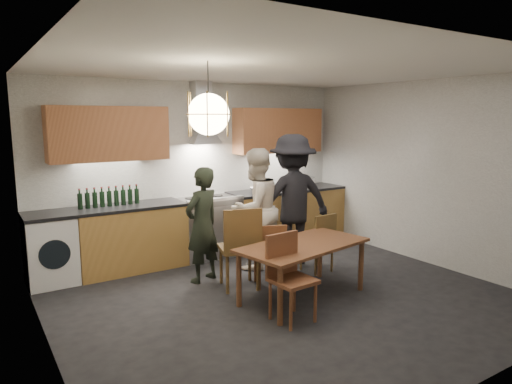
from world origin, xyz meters
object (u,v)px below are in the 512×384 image
chair_back_left (241,243)px  stock_pot (308,182)px  dining_table (303,250)px  mixing_bowl (260,190)px  person_mid (255,209)px  person_left (202,225)px  chair_front (288,271)px  person_right (292,200)px  wine_bottles (109,196)px

chair_back_left → stock_pot: size_ratio=4.72×
dining_table → stock_pot: (1.80, 2.14, 0.40)m
dining_table → mixing_bowl: bearing=59.6°
person_mid → mixing_bowl: size_ratio=5.64×
person_left → stock_pot: (2.52, 0.99, 0.24)m
person_mid → chair_front: bearing=56.6°
person_left → person_mid: (0.85, 0.09, 0.10)m
chair_front → mixing_bowl: 2.74m
person_right → person_left: bearing=11.4°
dining_table → wine_bottles: (-1.59, 2.16, 0.46)m
mixing_bowl → wine_bottles: wine_bottles is taller
mixing_bowl → person_mid: bearing=-126.4°
chair_front → mixing_bowl: mixing_bowl is taller
person_right → stock_pot: bearing=-125.7°
chair_back_left → wine_bottles: size_ratio=1.26×
person_left → stock_pot: person_left is taller
dining_table → stock_pot: bearing=39.6°
chair_back_left → person_left: size_ratio=0.69×
stock_pot → wine_bottles: size_ratio=0.27×
chair_front → person_left: (-0.24, 1.48, 0.22)m
chair_front → wine_bottles: bearing=110.6°
dining_table → person_right: 1.37m
chair_back_left → person_mid: size_ratio=0.61×
dining_table → chair_front: bearing=-154.5°
chair_front → person_right: 1.92m
person_right → stock_pot: 1.50m
person_left → mixing_bowl: (1.47, 0.93, 0.20)m
chair_back_left → person_mid: bearing=-117.4°
dining_table → person_left: bearing=111.7°
person_mid → person_left: bearing=-6.2°
chair_back_left → person_left: bearing=-48.8°
wine_bottles → chair_front: bearing=-65.9°
dining_table → chair_front: size_ratio=1.85×
person_right → person_mid: bearing=1.4°
dining_table → chair_front: chair_front is taller
dining_table → chair_back_left: chair_back_left is taller
person_left → chair_front: bearing=79.6°
dining_table → chair_front: (-0.47, -0.34, -0.06)m
chair_front → person_right: person_right is taller
chair_back_left → stock_pot: (2.27, 1.53, 0.39)m
person_left → wine_bottles: person_left is taller
mixing_bowl → chair_back_left: bearing=-130.0°
person_mid → wine_bottles: bearing=-40.3°
wine_bottles → mixing_bowl: bearing=-2.1°
person_right → wine_bottles: size_ratio=2.27×
person_left → stock_pot: 2.72m
mixing_bowl → wine_bottles: (-2.35, 0.09, 0.10)m
dining_table → person_mid: 1.27m
chair_back_left → person_mid: person_mid is taller
person_mid → mixing_bowl: bearing=-138.5°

